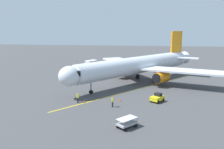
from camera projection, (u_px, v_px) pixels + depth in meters
The scene contains 13 objects.
ground_plane at pixel (145, 82), 55.55m from camera, with size 220.00×220.00×0.00m, color #424244.
apron_lead_in_line at pixel (137, 89), 48.83m from camera, with size 0.24×40.00×0.01m, color yellow.
airplane at pixel (139, 65), 54.06m from camera, with size 32.05×33.91×11.50m.
ground_crew_marshaller at pixel (78, 98), 39.92m from camera, with size 0.40×0.26×1.71m.
ground_crew_wing_walker at pixel (112, 102), 37.84m from camera, with size 0.31×0.44×1.71m.
tug_near_nose at pixel (157, 98), 40.54m from camera, with size 2.55×2.74×1.50m.
baggage_cart_portside at pixel (127, 123), 30.08m from camera, with size 2.77×2.88×1.27m.
belt_loader_starboard_side at pixel (106, 70), 66.96m from camera, with size 4.68×2.90×2.32m.
box_truck_rear_apron at pixel (90, 65), 72.21m from camera, with size 4.18×4.91×2.62m.
safety_cone_nose_left at pixel (78, 80), 55.68m from camera, with size 0.32×0.32×0.55m, color #F2590F.
safety_cone_nose_right at pixel (72, 83), 53.45m from camera, with size 0.32×0.32×0.55m, color #F2590F.
safety_cone_wing_port at pixel (84, 101), 40.09m from camera, with size 0.32×0.32×0.55m, color #F2590F.
safety_cone_wing_starboard at pixel (120, 100), 40.83m from camera, with size 0.32×0.32×0.55m, color #F2590F.
Camera 1 is at (0.47, 54.71, 12.51)m, focal length 38.22 mm.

